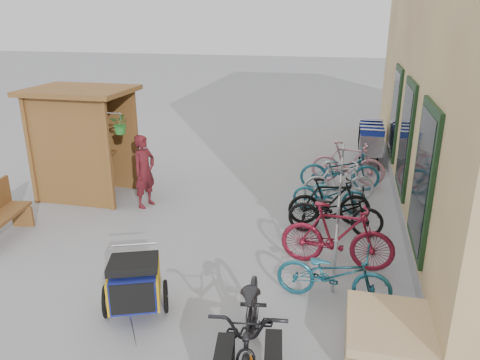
% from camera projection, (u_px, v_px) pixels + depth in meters
% --- Properties ---
extents(ground, '(80.00, 80.00, 0.00)m').
position_uv_depth(ground, '(190.00, 266.00, 7.61)').
color(ground, gray).
extents(kiosk, '(2.49, 1.65, 2.40)m').
position_uv_depth(kiosk, '(79.00, 128.00, 10.05)').
color(kiosk, brown).
rests_on(kiosk, ground).
extents(bike_rack, '(0.05, 5.35, 0.86)m').
position_uv_depth(bike_rack, '(340.00, 195.00, 9.16)').
color(bike_rack, '#A5A8AD').
rests_on(bike_rack, ground).
extents(pallet_stack, '(1.00, 1.20, 0.40)m').
position_uv_depth(pallet_stack, '(388.00, 336.00, 5.62)').
color(pallet_stack, tan).
rests_on(pallet_stack, ground).
extents(shopping_carts, '(0.63, 2.11, 1.13)m').
position_uv_depth(shopping_carts, '(370.00, 137.00, 12.90)').
color(shopping_carts, silver).
rests_on(shopping_carts, ground).
extents(child_trailer, '(0.96, 1.47, 0.86)m').
position_uv_depth(child_trailer, '(135.00, 282.00, 6.27)').
color(child_trailer, navy).
rests_on(child_trailer, ground).
extents(cargo_bike, '(1.07, 2.29, 1.16)m').
position_uv_depth(cargo_bike, '(251.00, 330.00, 5.17)').
color(cargo_bike, black).
rests_on(cargo_bike, ground).
extents(person_kiosk, '(0.53, 0.65, 1.55)m').
position_uv_depth(person_kiosk, '(145.00, 171.00, 9.73)').
color(person_kiosk, maroon).
rests_on(person_kiosk, ground).
extents(bike_0, '(1.66, 0.70, 0.85)m').
position_uv_depth(bike_0, '(334.00, 274.00, 6.56)').
color(bike_0, '#1B5B6F').
rests_on(bike_0, ground).
extents(bike_1, '(1.83, 0.62, 1.08)m').
position_uv_depth(bike_1, '(337.00, 236.00, 7.42)').
color(bike_1, maroon).
rests_on(bike_1, ground).
extents(bike_2, '(1.73, 0.61, 0.91)m').
position_uv_depth(bike_2, '(336.00, 212.00, 8.55)').
color(bike_2, black).
rests_on(bike_2, ground).
extents(bike_3, '(1.64, 0.75, 0.95)m').
position_uv_depth(bike_3, '(330.00, 202.00, 8.95)').
color(bike_3, black).
rests_on(bike_3, ground).
extents(bike_4, '(1.53, 0.57, 0.79)m').
position_uv_depth(bike_4, '(330.00, 194.00, 9.55)').
color(bike_4, '#1B5B6F').
rests_on(bike_4, ground).
extents(bike_5, '(1.61, 0.77, 0.93)m').
position_uv_depth(bike_5, '(339.00, 182.00, 10.03)').
color(bike_5, '#BCBCC2').
rests_on(bike_5, ground).
extents(bike_6, '(1.88, 0.86, 0.95)m').
position_uv_depth(bike_6, '(340.00, 170.00, 10.75)').
color(bike_6, '#1B5B6F').
rests_on(bike_6, ground).
extents(bike_7, '(1.77, 0.63, 1.04)m').
position_uv_depth(bike_7, '(348.00, 163.00, 11.10)').
color(bike_7, '#C47F8E').
rests_on(bike_7, ground).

